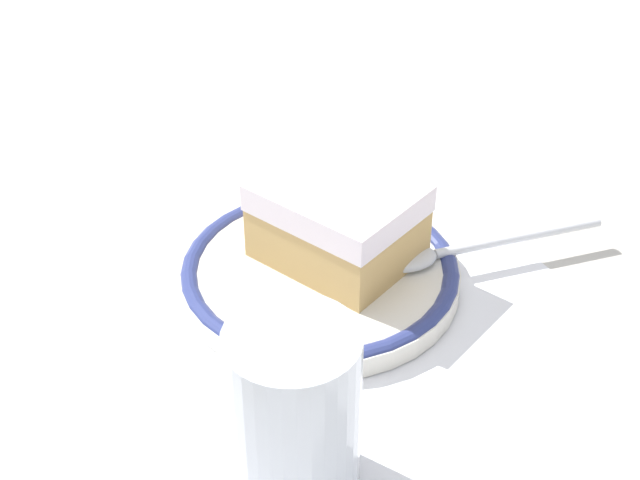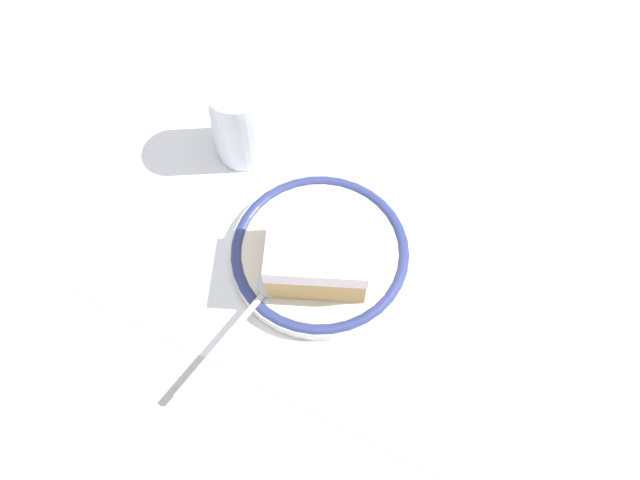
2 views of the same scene
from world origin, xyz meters
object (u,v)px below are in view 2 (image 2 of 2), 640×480
at_px(cup, 242,124).
at_px(cake_slice, 318,252).
at_px(spoon, 256,302).
at_px(plate, 320,252).

bearing_deg(cup, cake_slice, 144.56).
relative_size(spoon, cup, 1.67).
distance_m(cake_slice, cup, 0.16).
bearing_deg(spoon, cake_slice, -118.17).
xyz_separation_m(cake_slice, cup, (0.13, -0.10, 0.00)).
bearing_deg(cup, spoon, 123.30).
height_order(cake_slice, spoon, cake_slice).
xyz_separation_m(plate, cake_slice, (-0.01, 0.01, 0.03)).
relative_size(cake_slice, spoon, 0.73).
bearing_deg(plate, cake_slice, 109.96).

